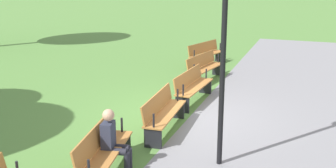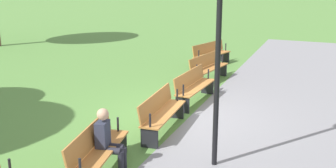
# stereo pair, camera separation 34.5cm
# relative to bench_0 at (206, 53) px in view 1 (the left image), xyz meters

# --- Properties ---
(ground_plane) EXTENTS (120.00, 120.00, 0.00)m
(ground_plane) POSITION_rel_bench_0_xyz_m (5.71, 0.94, -0.48)
(ground_plane) COLOR #54843D
(path_paving) EXTENTS (25.88, 4.76, 0.01)m
(path_paving) POSITION_rel_bench_0_xyz_m (5.71, 3.51, -0.48)
(path_paving) COLOR gray
(path_paving) RESTS_ON ground
(bench_0) EXTENTS (2.04, 1.05, 0.89)m
(bench_0) POSITION_rel_bench_0_xyz_m (0.00, 0.00, 0.00)
(bench_0) COLOR #B27538
(bench_0) RESTS_ON ground
(bench_1) EXTENTS (2.04, 0.83, 0.89)m
(bench_1) POSITION_rel_bench_0_xyz_m (2.25, 0.56, 0.00)
(bench_1) COLOR #B27538
(bench_1) RESTS_ON ground
(bench_2) EXTENTS (2.01, 0.59, 0.89)m
(bench_2) POSITION_rel_bench_0_xyz_m (4.55, 0.84, 0.00)
(bench_2) COLOR #B27538
(bench_2) RESTS_ON ground
(bench_3) EXTENTS (2.01, 0.59, 0.89)m
(bench_3) POSITION_rel_bench_0_xyz_m (6.87, 0.84, 0.00)
(bench_3) COLOR #B27538
(bench_3) RESTS_ON ground
(bench_4) EXTENTS (2.04, 0.83, 0.89)m
(bench_4) POSITION_rel_bench_0_xyz_m (9.18, 0.56, 0.00)
(bench_4) COLOR #B27538
(bench_4) RESTS_ON ground
(person_seated) EXTENTS (0.39, 0.56, 1.20)m
(person_seated) POSITION_rel_bench_0_xyz_m (8.97, 0.66, 0.16)
(person_seated) COLOR #2D3347
(person_seated) RESTS_ON ground
(lamp_post) EXTENTS (0.32, 0.32, 3.97)m
(lamp_post) POSITION_rel_bench_0_xyz_m (8.02, 2.43, 2.28)
(lamp_post) COLOR black
(lamp_post) RESTS_ON ground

